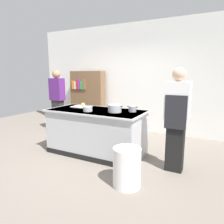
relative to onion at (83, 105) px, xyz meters
name	(u,v)px	position (x,y,z in m)	size (l,w,h in m)	color
ground_plane	(97,153)	(0.43, -0.14, -0.96)	(10.00, 10.00, 0.00)	slate
back_wall	(135,78)	(0.43, 1.96, 0.54)	(6.40, 0.12, 3.00)	white
counter_island	(97,131)	(0.43, -0.14, -0.50)	(1.98, 0.98, 0.90)	#B7BABF
cutting_board	(81,107)	(-0.05, 0.01, -0.05)	(0.40, 0.28, 0.02)	silver
onion	(83,105)	(0.00, 0.00, 0.00)	(0.08, 0.08, 0.08)	tan
stock_pot	(115,108)	(0.86, -0.17, 0.01)	(0.32, 0.25, 0.14)	#B7BABF
sauce_pan	(132,109)	(1.14, 0.02, -0.01)	(0.21, 0.15, 0.11)	#99999E
mixing_bowl	(88,109)	(0.35, -0.34, -0.01)	(0.18, 0.18, 0.09)	#B7BABF
trash_bin	(127,167)	(1.50, -1.04, -0.67)	(0.41, 0.41, 0.58)	white
person_chef	(177,118)	(2.01, -0.21, -0.05)	(0.38, 0.25, 1.72)	black
person_guest	(57,100)	(-1.37, 0.71, -0.05)	(0.38, 0.24, 1.72)	#292929
bookshelf	(88,99)	(-1.01, 1.65, -0.11)	(1.10, 0.31, 1.70)	brown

